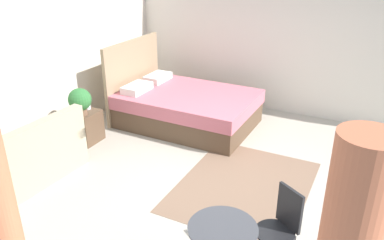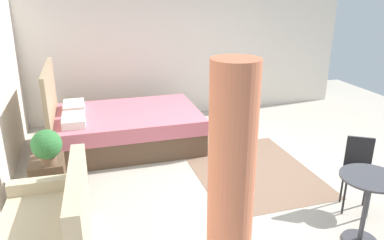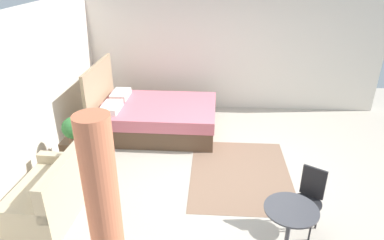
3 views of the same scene
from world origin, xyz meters
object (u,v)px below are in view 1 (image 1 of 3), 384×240
at_px(nightstand, 86,127).
at_px(cafe_chair_near_window, 282,223).
at_px(vase, 87,105).
at_px(potted_plant, 80,100).
at_px(bed, 184,106).
at_px(couch, 30,159).

bearing_deg(nightstand, cafe_chair_near_window, -109.76).
bearing_deg(vase, potted_plant, -161.70).
distance_m(potted_plant, vase, 0.28).
height_order(bed, nightstand, bed).
height_order(couch, vase, couch).
height_order(bed, couch, bed).
distance_m(couch, nightstand, 1.18).
bearing_deg(bed, couch, 158.29).
height_order(bed, potted_plant, bed).
bearing_deg(vase, nightstand, -165.19).
xyz_separation_m(potted_plant, vase, (0.22, 0.07, -0.16)).
relative_size(bed, vase, 15.82).
bearing_deg(couch, nightstand, 3.80).
distance_m(bed, couch, 2.67).
bearing_deg(couch, vase, 4.85).
bearing_deg(potted_plant, nightstand, 22.30).
distance_m(bed, potted_plant, 1.79).
height_order(couch, potted_plant, potted_plant).
height_order(potted_plant, vase, potted_plant).
bearing_deg(couch, potted_plant, 1.97).
distance_m(couch, potted_plant, 1.16).
distance_m(nightstand, potted_plant, 0.50).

